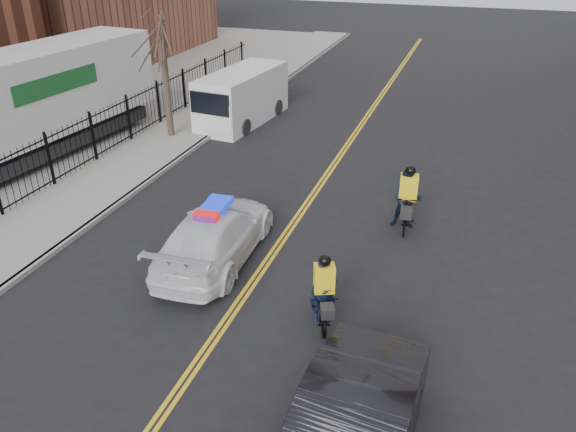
% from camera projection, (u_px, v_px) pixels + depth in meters
% --- Properties ---
extents(ground, '(120.00, 120.00, 0.00)m').
position_uv_depth(ground, '(243.00, 296.00, 14.33)').
color(ground, black).
rests_on(ground, ground).
extents(center_line_left, '(0.10, 60.00, 0.01)m').
position_uv_depth(center_line_left, '(323.00, 177.00, 21.07)').
color(center_line_left, yellow).
rests_on(center_line_left, ground).
extents(center_line_right, '(0.10, 60.00, 0.01)m').
position_uv_depth(center_line_right, '(327.00, 177.00, 21.03)').
color(center_line_right, yellow).
rests_on(center_line_right, ground).
extents(sidewalk, '(3.00, 60.00, 0.15)m').
position_uv_depth(sidewalk, '(150.00, 152.00, 23.13)').
color(sidewalk, gray).
rests_on(sidewalk, ground).
extents(curb, '(0.20, 60.00, 0.15)m').
position_uv_depth(curb, '(182.00, 157.00, 22.71)').
color(curb, gray).
rests_on(curb, ground).
extents(iron_fence, '(0.12, 28.00, 2.00)m').
position_uv_depth(iron_fence, '(115.00, 127.00, 23.13)').
color(iron_fence, black).
rests_on(iron_fence, ground).
extents(street_tree, '(3.20, 3.20, 4.80)m').
position_uv_depth(street_tree, '(163.00, 57.00, 23.24)').
color(street_tree, '#372C20').
rests_on(street_tree, sidewalk).
extents(police_cruiser, '(2.35, 5.29, 1.67)m').
position_uv_depth(police_cruiser, '(215.00, 235.00, 15.63)').
color(police_cruiser, white).
rests_on(police_cruiser, ground).
extents(cargo_van, '(2.69, 5.95, 2.41)m').
position_uv_depth(cargo_van, '(241.00, 98.00, 26.31)').
color(cargo_van, silver).
rests_on(cargo_van, ground).
extents(semi_trailer, '(4.07, 13.76, 4.22)m').
position_uv_depth(semi_trailer, '(11.00, 106.00, 20.95)').
color(semi_trailer, silver).
rests_on(semi_trailer, ground).
extents(cyclist_near, '(1.31, 1.95, 1.82)m').
position_uv_depth(cyclist_near, '(324.00, 299.00, 13.18)').
color(cyclist_near, black).
rests_on(cyclist_near, ground).
extents(cyclist_far, '(0.99, 2.09, 2.06)m').
position_uv_depth(cyclist_far, '(407.00, 204.00, 17.24)').
color(cyclist_far, black).
rests_on(cyclist_far, ground).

